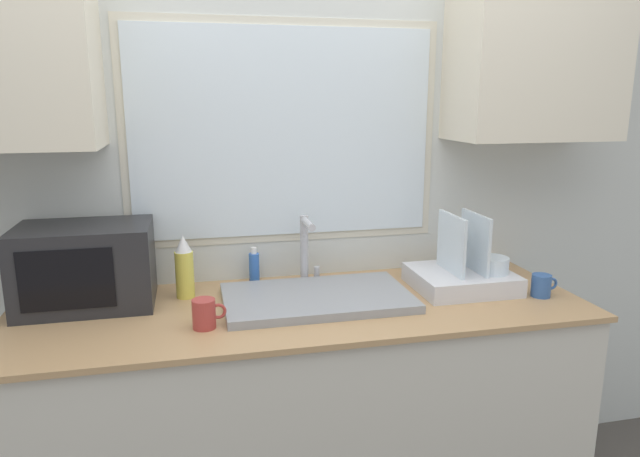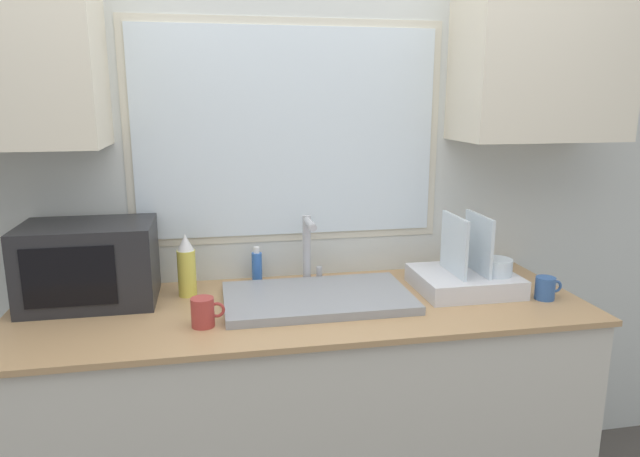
{
  "view_description": "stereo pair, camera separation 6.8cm",
  "coord_description": "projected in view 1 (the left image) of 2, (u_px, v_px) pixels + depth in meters",
  "views": [
    {
      "loc": [
        -0.36,
        -1.53,
        1.61
      ],
      "look_at": [
        0.06,
        0.3,
        1.18
      ],
      "focal_mm": 32.0,
      "sensor_mm": 36.0,
      "label": 1
    },
    {
      "loc": [
        -0.3,
        -1.55,
        1.61
      ],
      "look_at": [
        0.06,
        0.3,
        1.18
      ],
      "focal_mm": 32.0,
      "sensor_mm": 36.0,
      "label": 2
    }
  ],
  "objects": [
    {
      "name": "countertop",
      "position": [
        303.0,
        418.0,
        2.12
      ],
      "size": [
        2.01,
        0.7,
        0.9
      ],
      "color": "beige",
      "rests_on": "ground_plane"
    },
    {
      "name": "mug_by_rack",
      "position": [
        542.0,
        286.0,
        2.09
      ],
      "size": [
        0.1,
        0.07,
        0.08
      ],
      "color": "#335999",
      "rests_on": "countertop"
    },
    {
      "name": "wall_back",
      "position": [
        285.0,
        152.0,
        2.21
      ],
      "size": [
        6.0,
        0.38,
        2.6
      ],
      "color": "silver",
      "rests_on": "ground_plane"
    },
    {
      "name": "spray_bottle",
      "position": [
        184.0,
        268.0,
        2.06
      ],
      "size": [
        0.07,
        0.07,
        0.23
      ],
      "color": "#D8CC4C",
      "rests_on": "countertop"
    },
    {
      "name": "faucet",
      "position": [
        306.0,
        245.0,
        2.21
      ],
      "size": [
        0.08,
        0.17,
        0.27
      ],
      "color": "#B7B7BC",
      "rests_on": "countertop"
    },
    {
      "name": "sink_basin",
      "position": [
        317.0,
        298.0,
        2.04
      ],
      "size": [
        0.66,
        0.4,
        0.03
      ],
      "color": "gray",
      "rests_on": "countertop"
    },
    {
      "name": "microwave",
      "position": [
        86.0,
        266.0,
        1.98
      ],
      "size": [
        0.45,
        0.31,
        0.29
      ],
      "color": "#232326",
      "rests_on": "countertop"
    },
    {
      "name": "mug_near_sink",
      "position": [
        205.0,
        314.0,
        1.8
      ],
      "size": [
        0.11,
        0.07,
        0.09
      ],
      "color": "#A53833",
      "rests_on": "countertop"
    },
    {
      "name": "soap_bottle",
      "position": [
        254.0,
        267.0,
        2.24
      ],
      "size": [
        0.04,
        0.04,
        0.14
      ],
      "color": "blue",
      "rests_on": "countertop"
    },
    {
      "name": "dish_rack",
      "position": [
        464.0,
        274.0,
        2.17
      ],
      "size": [
        0.36,
        0.32,
        0.29
      ],
      "color": "silver",
      "rests_on": "countertop"
    }
  ]
}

